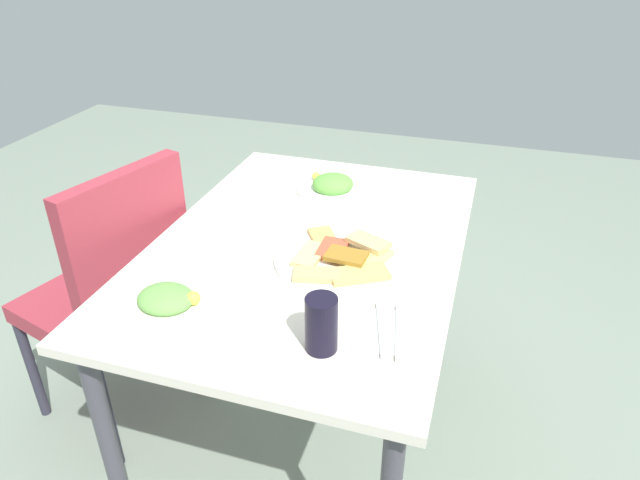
% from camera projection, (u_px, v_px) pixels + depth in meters
% --- Properties ---
extents(ground_plane, '(6.00, 6.00, 0.00)m').
position_uv_depth(ground_plane, '(311.00, 437.00, 1.91)').
color(ground_plane, gray).
extents(dining_table, '(1.13, 0.80, 0.75)m').
position_uv_depth(dining_table, '(309.00, 270.00, 1.58)').
color(dining_table, silver).
rests_on(dining_table, ground_plane).
extents(dining_chair, '(0.52, 0.52, 0.92)m').
position_uv_depth(dining_chair, '(116.00, 286.00, 1.76)').
color(dining_chair, '#A3313E').
rests_on(dining_chair, ground_plane).
extents(pide_platter, '(0.32, 0.32, 0.04)m').
position_uv_depth(pide_platter, '(339.00, 259.00, 1.44)').
color(pide_platter, white).
rests_on(pide_platter, dining_table).
extents(salad_plate_greens, '(0.22, 0.22, 0.06)m').
position_uv_depth(salad_plate_greens, '(333.00, 186.00, 1.81)').
color(salad_plate_greens, white).
rests_on(salad_plate_greens, dining_table).
extents(salad_plate_rice, '(0.21, 0.21, 0.05)m').
position_uv_depth(salad_plate_rice, '(167.00, 301.00, 1.28)').
color(salad_plate_rice, white).
rests_on(salad_plate_rice, dining_table).
extents(soda_can, '(0.07, 0.07, 0.12)m').
position_uv_depth(soda_can, '(321.00, 324.00, 1.14)').
color(soda_can, black).
rests_on(soda_can, dining_table).
extents(paper_napkin, '(0.17, 0.17, 0.00)m').
position_uv_depth(paper_napkin, '(390.00, 332.00, 1.21)').
color(paper_napkin, white).
rests_on(paper_napkin, dining_table).
extents(fork, '(0.18, 0.05, 0.00)m').
position_uv_depth(fork, '(399.00, 332.00, 1.21)').
color(fork, silver).
rests_on(fork, paper_napkin).
extents(spoon, '(0.18, 0.06, 0.00)m').
position_uv_depth(spoon, '(382.00, 328.00, 1.22)').
color(spoon, silver).
rests_on(spoon, paper_napkin).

